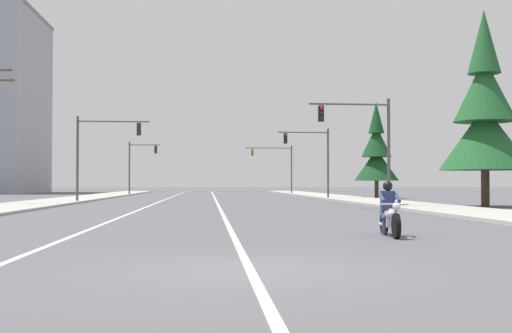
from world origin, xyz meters
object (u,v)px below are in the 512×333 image
(traffic_signal_far_right, at_px, (278,161))
(conifer_tree_right_verge_near, at_px, (485,116))
(traffic_signal_mid_right, at_px, (314,153))
(motorcycle_with_rider, at_px, (389,214))
(conifer_tree_right_verge_far, at_px, (376,154))
(traffic_signal_near_right, at_px, (366,136))
(traffic_signal_mid_left, at_px, (138,161))
(traffic_signal_near_left, at_px, (99,145))

(traffic_signal_far_right, bearing_deg, conifer_tree_right_verge_near, -80.57)
(traffic_signal_mid_right, bearing_deg, motorcycle_with_rider, -96.48)
(motorcycle_with_rider, height_order, traffic_signal_mid_right, traffic_signal_mid_right)
(conifer_tree_right_verge_far, bearing_deg, traffic_signal_mid_right, -168.88)
(traffic_signal_near_right, bearing_deg, traffic_signal_mid_left, 112.76)
(traffic_signal_mid_left, relative_size, conifer_tree_right_verge_far, 0.71)
(conifer_tree_right_verge_near, bearing_deg, motorcycle_with_rider, -119.48)
(traffic_signal_mid_left, relative_size, traffic_signal_far_right, 1.00)
(traffic_signal_near_right, distance_m, traffic_signal_mid_right, 20.48)
(traffic_signal_near_right, relative_size, traffic_signal_mid_right, 1.00)
(motorcycle_with_rider, distance_m, conifer_tree_right_verge_near, 24.06)
(traffic_signal_mid_right, xyz_separation_m, traffic_signal_mid_left, (-17.37, 19.99, -0.06))
(traffic_signal_mid_left, bearing_deg, conifer_tree_right_verge_near, -58.04)
(traffic_signal_near_right, bearing_deg, motorcycle_with_rider, -102.10)
(traffic_signal_near_right, bearing_deg, conifer_tree_right_verge_near, 9.66)
(motorcycle_with_rider, xyz_separation_m, traffic_signal_near_right, (4.13, 19.26, 3.50))
(traffic_signal_mid_right, distance_m, conifer_tree_right_verge_near, 20.52)
(traffic_signal_mid_right, height_order, conifer_tree_right_verge_near, conifer_tree_right_verge_near)
(traffic_signal_near_right, distance_m, traffic_signal_far_right, 46.23)
(motorcycle_with_rider, bearing_deg, traffic_signal_near_left, 112.37)
(motorcycle_with_rider, bearing_deg, traffic_signal_far_right, 86.39)
(traffic_signal_near_left, bearing_deg, motorcycle_with_rider, -67.63)
(traffic_signal_near_right, bearing_deg, traffic_signal_far_right, 89.99)
(conifer_tree_right_verge_near, xyz_separation_m, conifer_tree_right_verge_far, (-1.19, 20.37, -1.36))
(traffic_signal_near_left, relative_size, conifer_tree_right_verge_far, 0.71)
(traffic_signal_near_right, relative_size, traffic_signal_far_right, 1.00)
(traffic_signal_near_right, height_order, traffic_signal_far_right, same)
(traffic_signal_mid_right, bearing_deg, traffic_signal_far_right, 90.84)
(traffic_signal_far_right, height_order, conifer_tree_right_verge_near, conifer_tree_right_verge_near)
(traffic_signal_mid_left, distance_m, conifer_tree_right_verge_far, 29.94)
(motorcycle_with_rider, bearing_deg, traffic_signal_mid_left, 102.14)
(traffic_signal_mid_left, bearing_deg, traffic_signal_near_right, -67.24)
(traffic_signal_mid_right, xyz_separation_m, conifer_tree_right_verge_far, (5.91, 1.16, -0.06))
(motorcycle_with_rider, distance_m, traffic_signal_mid_right, 40.14)
(traffic_signal_mid_left, height_order, conifer_tree_right_verge_near, conifer_tree_right_verge_near)
(traffic_signal_near_left, relative_size, conifer_tree_right_verge_near, 0.53)
(traffic_signal_mid_left, bearing_deg, traffic_signal_mid_right, -49.02)
(traffic_signal_near_left, xyz_separation_m, traffic_signal_mid_right, (17.12, 9.11, -0.04))
(motorcycle_with_rider, xyz_separation_m, conifer_tree_right_verge_near, (11.60, 20.53, 4.79))
(traffic_signal_far_right, relative_size, conifer_tree_right_verge_near, 0.53)
(conifer_tree_right_verge_near, bearing_deg, traffic_signal_mid_right, 110.27)
(traffic_signal_near_left, distance_m, traffic_signal_mid_left, 29.10)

